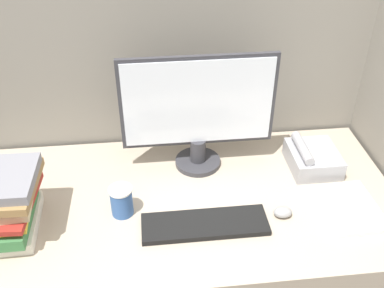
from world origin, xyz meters
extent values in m
cube|color=gray|center=(0.00, 0.81, 0.76)|extent=(1.96, 0.04, 1.51)
cube|color=tan|center=(0.00, 0.39, 0.37)|extent=(1.56, 0.77, 0.74)
cylinder|color=#333338|center=(0.08, 0.59, 0.75)|extent=(0.18, 0.18, 0.02)
cylinder|color=#333338|center=(0.08, 0.59, 0.81)|extent=(0.06, 0.06, 0.09)
cube|color=#333338|center=(0.08, 0.59, 1.02)|extent=(0.57, 0.02, 0.36)
cube|color=silver|center=(0.08, 0.58, 1.02)|extent=(0.54, 0.01, 0.33)
cube|color=black|center=(0.06, 0.24, 0.75)|extent=(0.42, 0.13, 0.02)
ellipsoid|color=gray|center=(0.34, 0.27, 0.76)|extent=(0.06, 0.05, 0.03)
cylinder|color=#335999|center=(-0.21, 0.34, 0.79)|extent=(0.08, 0.08, 0.10)
cylinder|color=white|center=(-0.21, 0.34, 0.85)|extent=(0.08, 0.08, 0.01)
cube|color=silver|center=(-0.58, 0.31, 0.76)|extent=(0.18, 0.26, 0.04)
cube|color=#38723F|center=(-0.59, 0.30, 0.81)|extent=(0.19, 0.27, 0.04)
cube|color=gold|center=(-0.59, 0.30, 0.84)|extent=(0.20, 0.24, 0.02)
cube|color=maroon|center=(-0.57, 0.31, 0.86)|extent=(0.20, 0.29, 0.02)
cube|color=#C6B78C|center=(-0.57, 0.32, 0.89)|extent=(0.19, 0.25, 0.04)
cube|color=#99999E|center=(0.53, 0.52, 0.78)|extent=(0.18, 0.21, 0.07)
cube|color=white|center=(0.55, 0.50, 0.82)|extent=(0.08, 0.09, 0.00)
cylinder|color=#99999E|center=(0.48, 0.52, 0.84)|extent=(0.04, 0.18, 0.04)
cube|color=white|center=(0.57, 0.27, 0.75)|extent=(0.20, 0.26, 0.02)
camera|label=1|loc=(-0.10, -0.81, 1.84)|focal=42.00mm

